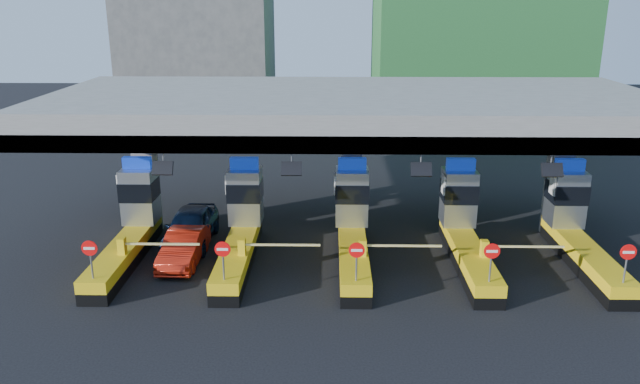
{
  "coord_description": "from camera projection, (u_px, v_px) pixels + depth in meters",
  "views": [
    {
      "loc": [
        -0.96,
        -26.08,
        11.18
      ],
      "look_at": [
        -1.45,
        0.0,
        3.06
      ],
      "focal_mm": 35.0,
      "sensor_mm": 36.0,
      "label": 1
    }
  ],
  "objects": [
    {
      "name": "bg_building_concrete",
      "position": [
        197.0,
        22.0,
        60.15
      ],
      "size": [
        14.0,
        10.0,
        18.0
      ],
      "primitive_type": "cube",
      "color": "#4C4C49",
      "rests_on": "ground"
    },
    {
      "name": "toll_lane_far_left",
      "position": [
        132.0,
        224.0,
        28.23
      ],
      "size": [
        4.43,
        8.0,
        4.16
      ],
      "color": "black",
      "rests_on": "ground"
    },
    {
      "name": "red_car",
      "position": [
        184.0,
        247.0,
        27.42
      ],
      "size": [
        1.6,
        4.32,
        1.41
      ],
      "primitive_type": "imported",
      "rotation": [
        0.0,
        0.0,
        -0.02
      ],
      "color": "#B21D0D",
      "rests_on": "ground"
    },
    {
      "name": "toll_lane_center",
      "position": [
        352.0,
        226.0,
        28.05
      ],
      "size": [
        4.43,
        8.0,
        4.16
      ],
      "color": "black",
      "rests_on": "ground"
    },
    {
      "name": "toll_canopy",
      "position": [
        352.0,
        111.0,
        29.12
      ],
      "size": [
        28.0,
        12.09,
        7.0
      ],
      "color": "slate",
      "rests_on": "ground"
    },
    {
      "name": "toll_lane_left",
      "position": [
        242.0,
        225.0,
        28.14
      ],
      "size": [
        4.43,
        8.0,
        4.16
      ],
      "color": "black",
      "rests_on": "ground"
    },
    {
      "name": "van",
      "position": [
        191.0,
        227.0,
        29.45
      ],
      "size": [
        2.13,
        5.09,
        1.72
      ],
      "primitive_type": "imported",
      "rotation": [
        0.0,
        0.0,
        -0.02
      ],
      "color": "black",
      "rests_on": "ground"
    },
    {
      "name": "toll_lane_right",
      "position": [
        464.0,
        226.0,
        27.96
      ],
      "size": [
        4.43,
        8.0,
        4.16
      ],
      "color": "black",
      "rests_on": "ground"
    },
    {
      "name": "toll_lane_far_right",
      "position": [
        576.0,
        227.0,
        27.87
      ],
      "size": [
        4.43,
        8.0,
        4.16
      ],
      "color": "black",
      "rests_on": "ground"
    },
    {
      "name": "ground",
      "position": [
        352.0,
        257.0,
        28.2
      ],
      "size": [
        120.0,
        120.0,
        0.0
      ],
      "primitive_type": "plane",
      "color": "black",
      "rests_on": "ground"
    }
  ]
}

